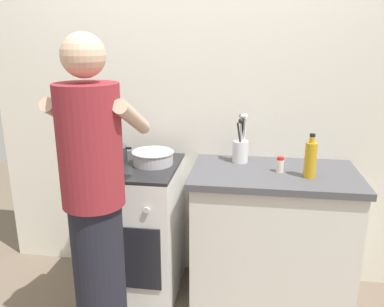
% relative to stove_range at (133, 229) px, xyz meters
% --- Properties ---
extents(ground, '(6.00, 6.00, 0.00)m').
position_rel_stove_range_xyz_m(ground, '(0.35, -0.15, -0.45)').
color(ground, '#6B5B4C').
extents(back_wall, '(3.20, 0.10, 2.50)m').
position_rel_stove_range_xyz_m(back_wall, '(0.55, 0.35, 0.80)').
color(back_wall, silver).
rests_on(back_wall, ground).
extents(countertop, '(1.00, 0.60, 0.90)m').
position_rel_stove_range_xyz_m(countertop, '(0.90, 0.00, 0.00)').
color(countertop, silver).
rests_on(countertop, ground).
extents(stove_range, '(0.60, 0.62, 0.90)m').
position_rel_stove_range_xyz_m(stove_range, '(0.00, 0.00, 0.00)').
color(stove_range, white).
rests_on(stove_range, ground).
extents(pot, '(0.28, 0.21, 0.10)m').
position_rel_stove_range_xyz_m(pot, '(-0.14, 0.04, 0.50)').
color(pot, '#38383D').
rests_on(pot, stove_range).
extents(mixing_bowl, '(0.27, 0.27, 0.09)m').
position_rel_stove_range_xyz_m(mixing_bowl, '(0.14, 0.04, 0.50)').
color(mixing_bowl, '#B7B7BC').
rests_on(mixing_bowl, stove_range).
extents(utensil_crock, '(0.10, 0.10, 0.32)m').
position_rel_stove_range_xyz_m(utensil_crock, '(0.69, 0.16, 0.55)').
color(utensil_crock, silver).
rests_on(utensil_crock, countertop).
extents(spice_bottle, '(0.04, 0.04, 0.09)m').
position_rel_stove_range_xyz_m(spice_bottle, '(0.93, -0.00, 0.50)').
color(spice_bottle, silver).
rests_on(spice_bottle, countertop).
extents(oil_bottle, '(0.07, 0.07, 0.26)m').
position_rel_stove_range_xyz_m(oil_bottle, '(1.09, -0.07, 0.56)').
color(oil_bottle, gold).
rests_on(oil_bottle, countertop).
extents(person, '(0.41, 0.50, 1.70)m').
position_rel_stove_range_xyz_m(person, '(0.00, -0.61, 0.41)').
color(person, black).
rests_on(person, ground).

